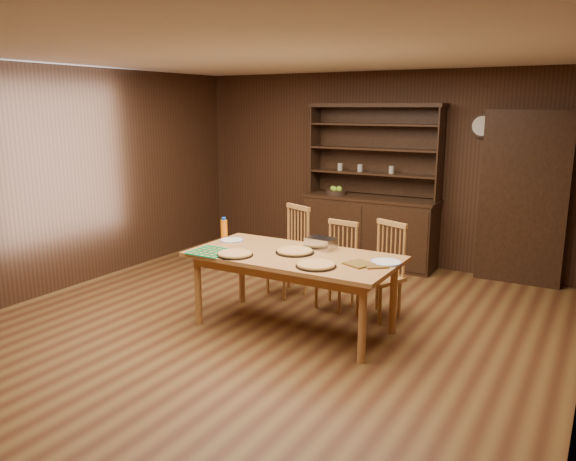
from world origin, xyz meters
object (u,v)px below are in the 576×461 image
Objects in this scene: chair_left at (292,247)px; chair_center at (338,262)px; china_hutch at (370,222)px; dining_table at (294,262)px; chair_right at (384,267)px; juice_bottle at (224,228)px.

chair_center is at bearing 12.40° from chair_left.
china_hutch reaches higher than dining_table.
chair_center is (0.34, -1.74, -0.10)m from china_hutch.
chair_right reaches higher than juice_bottle.
chair_right is 4.42× the size of juice_bottle.
china_hutch is 2.55m from dining_table.
chair_right reaches higher than chair_center.
chair_left is 1.20m from chair_right.
china_hutch is at bearing 71.91° from juice_bottle.
chair_center is 1.29m from juice_bottle.
china_hutch is 2.11× the size of chair_left.
chair_center reaches higher than dining_table.
chair_center is (0.10, 0.80, -0.18)m from dining_table.
dining_table is 1.04m from juice_bottle.
dining_table is at bearing -13.01° from juice_bottle.
juice_bottle is (-0.76, -2.31, 0.26)m from china_hutch.
chair_left is 1.04× the size of chair_right.
chair_left is 1.10× the size of chair_center.
china_hutch reaches higher than chair_right.
dining_table is 0.83m from chair_center.
chair_center is at bearing -162.09° from chair_right.
china_hutch reaches higher than chair_center.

